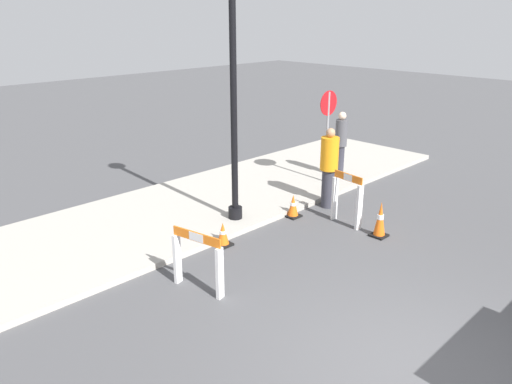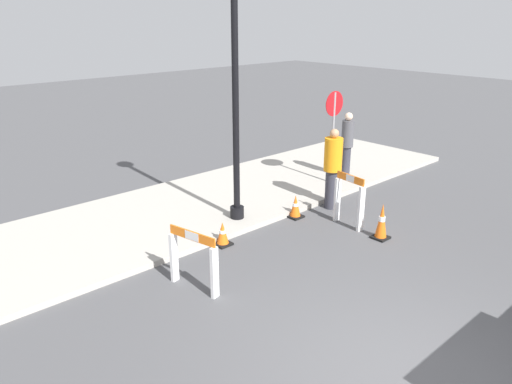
{
  "view_description": "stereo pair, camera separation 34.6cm",
  "coord_description": "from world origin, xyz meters",
  "px_view_note": "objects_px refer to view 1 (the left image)",
  "views": [
    {
      "loc": [
        -4.81,
        -2.06,
        4.12
      ],
      "look_at": [
        1.31,
        4.1,
        1.0
      ],
      "focal_mm": 35.0,
      "sensor_mm": 36.0,
      "label": 1
    },
    {
      "loc": [
        -4.56,
        -2.3,
        4.12
      ],
      "look_at": [
        1.31,
        4.1,
        1.0
      ],
      "focal_mm": 35.0,
      "sensor_mm": 36.0,
      "label": 2
    }
  ],
  "objects_px": {
    "stop_sign": "(328,122)",
    "person_worker": "(329,166)",
    "streetlamp_post": "(233,63)",
    "person_pedestrian": "(341,142)"
  },
  "relations": [
    {
      "from": "stop_sign",
      "to": "person_worker",
      "type": "bearing_deg",
      "value": 41.42
    },
    {
      "from": "person_worker",
      "to": "person_pedestrian",
      "type": "relative_size",
      "value": 1.07
    },
    {
      "from": "streetlamp_post",
      "to": "stop_sign",
      "type": "height_order",
      "value": "streetlamp_post"
    },
    {
      "from": "streetlamp_post",
      "to": "stop_sign",
      "type": "distance_m",
      "value": 3.6
    },
    {
      "from": "streetlamp_post",
      "to": "stop_sign",
      "type": "relative_size",
      "value": 2.13
    },
    {
      "from": "stop_sign",
      "to": "person_worker",
      "type": "xyz_separation_m",
      "value": [
        -1.13,
        -0.94,
        -0.67
      ]
    },
    {
      "from": "streetlamp_post",
      "to": "person_pedestrian",
      "type": "xyz_separation_m",
      "value": [
        3.83,
        0.18,
        -2.22
      ]
    },
    {
      "from": "stop_sign",
      "to": "person_worker",
      "type": "height_order",
      "value": "stop_sign"
    },
    {
      "from": "person_worker",
      "to": "streetlamp_post",
      "type": "bearing_deg",
      "value": -35.51
    },
    {
      "from": "streetlamp_post",
      "to": "person_worker",
      "type": "height_order",
      "value": "streetlamp_post"
    }
  ]
}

